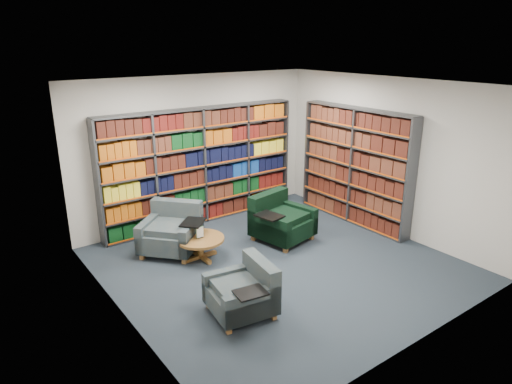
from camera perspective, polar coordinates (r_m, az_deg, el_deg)
room_shell at (r=6.83m, az=2.98°, el=1.49°), size 5.02×5.02×2.82m
bookshelf_back at (r=8.78m, az=-6.75°, el=3.22°), size 4.00×0.28×2.20m
bookshelf_right at (r=8.91m, az=12.26°, el=3.14°), size 0.28×2.50×2.20m
chair_teal_left at (r=7.83m, az=-10.38°, el=-4.93°), size 1.24×1.24×0.80m
chair_green_right at (r=8.13m, az=2.89°, el=-3.68°), size 1.14×1.05×0.81m
chair_teal_front at (r=6.05m, az=-1.27°, el=-12.48°), size 0.88×0.97×0.70m
coffee_table at (r=7.47m, az=-6.96°, el=-6.22°), size 0.77×0.77×0.54m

